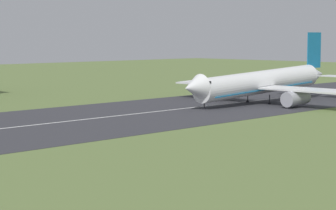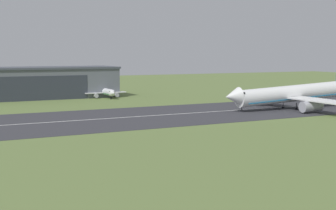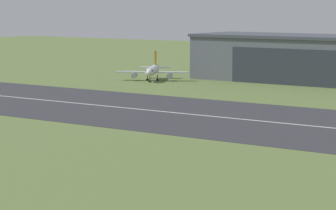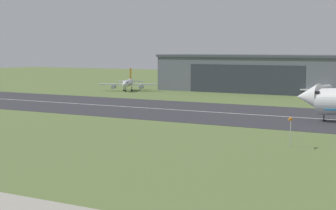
% 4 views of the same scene
% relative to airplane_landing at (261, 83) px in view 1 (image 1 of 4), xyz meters
% --- Properties ---
extents(runway_strip, '(425.95, 48.89, 0.06)m').
position_rel_airplane_landing_xyz_m(runway_strip, '(-58.93, 5.03, -5.32)').
color(runway_strip, '#333338').
rests_on(runway_strip, ground_plane).
extents(runway_centreline, '(383.35, 0.70, 0.01)m').
position_rel_airplane_landing_xyz_m(runway_centreline, '(-58.93, 5.03, -5.28)').
color(runway_centreline, silver).
rests_on(runway_centreline, runway_strip).
extents(airplane_landing, '(58.35, 53.90, 18.78)m').
position_rel_airplane_landing_xyz_m(airplane_landing, '(0.00, 0.00, 0.00)').
color(airplane_landing, white).
rests_on(airplane_landing, ground_plane).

